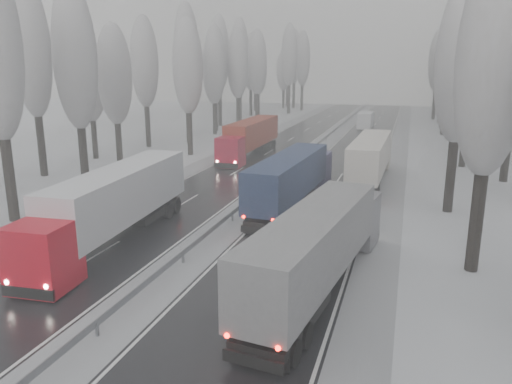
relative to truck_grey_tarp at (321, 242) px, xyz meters
The scene contains 52 objects.
carriageway_right 19.37m from the truck_grey_tarp, 97.46° to the left, with size 7.50×200.00×0.03m, color black.
carriageway_left 23.19m from the truck_grey_tarp, 124.30° to the left, with size 7.50×200.00×0.03m, color black.
median_slush 20.71m from the truck_grey_tarp, 112.13° to the left, with size 3.00×200.00×0.04m, color #A0A3A8.
shoulder_right 19.36m from the truck_grey_tarp, 82.66° to the left, with size 2.40×200.00×0.04m, color #A0A3A8.
shoulder_left 26.29m from the truck_grey_tarp, 133.29° to the left, with size 2.40×200.00×0.04m, color #A0A3A8.
median_guardrail 20.64m from the truck_grey_tarp, 112.14° to the left, with size 0.12×200.00×0.76m.
tree_16 11.97m from the truck_grey_tarp, 32.93° to the left, with size 3.60×3.60×16.53m.
tree_18 19.31m from the truck_grey_tarp, 67.20° to the left, with size 3.60×3.60×16.58m.
tree_20 27.37m from the truck_grey_tarp, 67.26° to the left, with size 3.60×3.60×15.71m.
tree_22 36.71m from the truck_grey_tarp, 75.02° to the left, with size 3.60×3.60×15.86m.
tree_24 42.71m from the truck_grey_tarp, 75.79° to the left, with size 3.60×3.60×20.49m.
tree_26 52.18m from the truck_grey_tarp, 78.96° to the left, with size 3.60×3.60×18.78m.
tree_28 62.45m from the truck_grey_tarp, 81.98° to the left, with size 3.60×3.60×19.62m.
tree_29 67.57m from the truck_grey_tarp, 76.20° to the left, with size 3.60×3.60×18.11m.
tree_30 71.88m from the truck_grey_tarp, 82.90° to the left, with size 3.60×3.60×17.86m.
tree_31 76.79m from the truck_grey_tarp, 78.85° to the left, with size 3.60×3.60×18.58m.
tree_32 79.25m from the truck_grey_tarp, 83.52° to the left, with size 3.60×3.60×17.33m.
tree_33 83.42m from the truck_grey_tarp, 81.69° to the left, with size 3.60×3.60×14.33m.
tree_34 86.21m from the truck_grey_tarp, 84.66° to the left, with size 3.60×3.60×17.63m.
tree_35 91.49m from the truck_grey_tarp, 79.11° to the left, with size 3.60×3.60×18.25m.
tree_36 96.25m from the truck_grey_tarp, 84.43° to the left, with size 3.60×3.60×20.23m.
tree_37 100.87m from the truck_grey_tarp, 80.68° to the left, with size 3.60×3.60×16.37m.
tree_38 106.74m from the truck_grey_tarp, 84.07° to the left, with size 3.60×3.60×17.97m.
tree_39 110.93m from the truck_grey_tarp, 82.83° to the left, with size 3.60×3.60×16.19m.
tree_58 28.00m from the truck_grey_tarp, 149.23° to the left, with size 3.60×3.60×17.21m.
tree_59 36.51m from the truck_grey_tarp, 150.03° to the left, with size 3.60×3.60×18.41m.
tree_60 35.24m from the truck_grey_tarp, 137.63° to the left, with size 3.60×3.60×14.84m.
tree_61 42.00m from the truck_grey_tarp, 138.92° to the left, with size 3.60×3.60×13.95m.
tree_62 40.10m from the truck_grey_tarp, 123.49° to the left, with size 3.60×3.60×16.04m.
tree_63 47.96m from the truck_grey_tarp, 128.82° to the left, with size 3.60×3.60×16.88m.
tree_64 49.78m from the truck_grey_tarp, 121.91° to the left, with size 3.60×3.60×15.42m.
tree_65 54.50m from the truck_grey_tarp, 121.27° to the left, with size 3.60×3.60×19.48m.
tree_66 58.03m from the truck_grey_tarp, 116.75° to the left, with size 3.60×3.60×15.23m.
tree_67 62.35m from the truck_grey_tarp, 116.23° to the left, with size 3.60×3.60×17.09m.
tree_68 63.59m from the truck_grey_tarp, 112.70° to the left, with size 3.60×3.60×16.65m.
tree_69 69.39m from the truck_grey_tarp, 115.14° to the left, with size 3.60×3.60×19.35m.
tree_70 72.87m from the truck_grey_tarp, 109.43° to the left, with size 3.60×3.60×17.09m.
tree_71 78.45m from the truck_grey_tarp, 111.76° to the left, with size 3.60×3.60×19.61m.
tree_72 82.37m from the truck_grey_tarp, 108.97° to the left, with size 3.60×3.60×15.11m.
tree_73 87.21m from the truck_grey_tarp, 109.92° to the left, with size 3.60×3.60×17.22m.
tree_74 91.85m from the truck_grey_tarp, 104.48° to the left, with size 3.60×3.60×19.68m.
tree_75 98.21m from the truck_grey_tarp, 109.07° to the left, with size 3.60×3.60×18.60m.
tree_76 100.62m from the truck_grey_tarp, 102.57° to the left, with size 3.60×3.60×18.55m.
tree_77 105.62m from the truck_grey_tarp, 105.07° to the left, with size 3.60×3.60×14.32m.
tree_78 107.87m from the truck_grey_tarp, 103.63° to the left, with size 3.60×3.60×19.55m.
tree_79 112.27m from the truck_grey_tarp, 104.53° to the left, with size 3.60×3.60×17.07m.
truck_grey_tarp is the anchor object (origin of this frame).
truck_blue_box 14.44m from the truck_grey_tarp, 108.20° to the left, with size 3.47×16.33×4.16m.
truck_cream_box 24.11m from the truck_grey_tarp, 88.93° to the left, with size 3.00×16.68×4.26m.
box_truck_distant 66.13m from the truck_grey_tarp, 93.21° to the left, with size 2.35×7.44×2.77m.
truck_red_white 13.35m from the truck_grey_tarp, 168.15° to the left, with size 3.88×17.40×4.43m.
truck_red_red 36.39m from the truck_grey_tarp, 113.14° to the left, with size 2.66×16.61×4.25m.
Camera 1 is at (11.38, -11.29, 10.57)m, focal length 35.00 mm.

